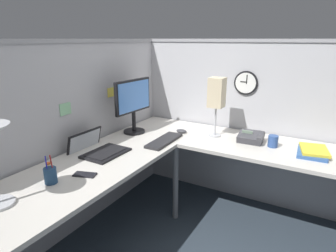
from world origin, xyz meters
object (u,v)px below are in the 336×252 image
object	(u,v)px
keyboard	(164,141)
cell_phone	(85,175)
desk_lamp_paper	(217,94)
monitor	(133,102)
coffee_mug	(273,141)
laptop	(96,149)
wall_clock	(246,83)
computer_mouse	(181,131)
pen_cup	(50,175)
office_phone	(251,138)
book_stack	(313,152)

from	to	relation	value
keyboard	cell_phone	xyz separation A→B (m)	(-0.80, 0.13, -0.01)
keyboard	desk_lamp_paper	bearing A→B (deg)	-42.14
monitor	coffee_mug	world-z (taller)	monitor
laptop	keyboard	xyz separation A→B (m)	(0.46, -0.35, -0.01)
keyboard	cell_phone	size ratio (longest dim) A/B	2.99
desk_lamp_paper	coffee_mug	distance (m)	0.61
wall_clock	coffee_mug	bearing A→B (deg)	-134.67
desk_lamp_paper	coffee_mug	bearing A→B (deg)	-93.11
computer_mouse	desk_lamp_paper	world-z (taller)	desk_lamp_paper
pen_cup	wall_clock	size ratio (longest dim) A/B	0.82
monitor	cell_phone	world-z (taller)	monitor
keyboard	computer_mouse	size ratio (longest dim) A/B	4.13
office_phone	wall_clock	world-z (taller)	wall_clock
office_phone	coffee_mug	world-z (taller)	office_phone
monitor	desk_lamp_paper	distance (m)	0.76
laptop	coffee_mug	distance (m)	1.42
monitor	book_stack	bearing A→B (deg)	-80.88
book_stack	wall_clock	xyz separation A→B (m)	(0.35, 0.65, 0.44)
computer_mouse	office_phone	xyz separation A→B (m)	(0.08, -0.63, 0.02)
keyboard	wall_clock	distance (m)	0.95
pen_cup	wall_clock	world-z (taller)	wall_clock
cell_phone	book_stack	xyz separation A→B (m)	(1.13, -1.26, 0.02)
keyboard	pen_cup	xyz separation A→B (m)	(-0.98, 0.23, 0.04)
pen_cup	desk_lamp_paper	bearing A→B (deg)	-22.12
keyboard	computer_mouse	bearing A→B (deg)	-3.99
pen_cup	book_stack	bearing A→B (deg)	-46.12
pen_cup	coffee_mug	world-z (taller)	pen_cup
office_phone	wall_clock	bearing A→B (deg)	27.97
monitor	cell_phone	distance (m)	0.97
keyboard	laptop	bearing A→B (deg)	141.62
monitor	wall_clock	world-z (taller)	wall_clock
laptop	computer_mouse	world-z (taller)	laptop
computer_mouse	wall_clock	xyz separation A→B (m)	(0.39, -0.47, 0.44)
computer_mouse	cell_phone	world-z (taller)	computer_mouse
monitor	keyboard	size ratio (longest dim) A/B	1.16
cell_phone	keyboard	bearing A→B (deg)	-27.60
keyboard	computer_mouse	xyz separation A→B (m)	(0.30, -0.01, 0.01)
cell_phone	office_phone	size ratio (longest dim) A/B	0.67
coffee_mug	computer_mouse	bearing A→B (deg)	93.05
cell_phone	book_stack	bearing A→B (deg)	-66.71
office_phone	coffee_mug	distance (m)	0.19
book_stack	wall_clock	world-z (taller)	wall_clock
wall_clock	keyboard	bearing A→B (deg)	144.58
wall_clock	book_stack	bearing A→B (deg)	-118.72
keyboard	desk_lamp_paper	size ratio (longest dim) A/B	0.81
monitor	laptop	xyz separation A→B (m)	(-0.54, -0.03, -0.27)
book_stack	wall_clock	bearing A→B (deg)	61.28
office_phone	wall_clock	xyz separation A→B (m)	(0.31, 0.16, 0.42)
computer_mouse	desk_lamp_paper	size ratio (longest dim) A/B	0.20
monitor	wall_clock	bearing A→B (deg)	-55.34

